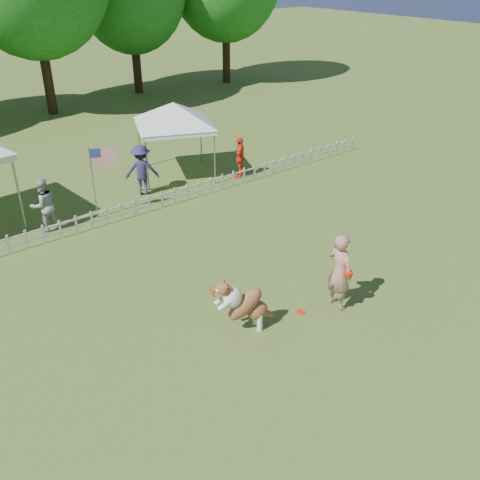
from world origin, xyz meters
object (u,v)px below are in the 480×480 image
(spectator_b, at_px, (142,170))
(spectator_c, at_px, (240,157))
(handler, at_px, (340,272))
(flag_pole, at_px, (93,184))
(canopy_tent_right, at_px, (175,141))
(spectator_a, at_px, (43,205))
(dog, at_px, (246,304))
(frisbee_on_turf, at_px, (301,312))

(spectator_b, distance_m, spectator_c, 3.78)
(handler, height_order, flag_pole, flag_pole)
(canopy_tent_right, bearing_deg, spectator_c, -19.65)
(spectator_a, distance_m, spectator_b, 3.75)
(spectator_b, xyz_separation_m, spectator_c, (3.69, -0.83, -0.11))
(dog, height_order, spectator_b, spectator_b)
(canopy_tent_right, bearing_deg, frisbee_on_turf, -82.25)
(handler, relative_size, spectator_b, 1.07)
(flag_pole, bearing_deg, spectator_c, 22.82)
(canopy_tent_right, distance_m, spectator_a, 5.81)
(flag_pole, bearing_deg, handler, -50.54)
(handler, distance_m, spectator_b, 8.90)
(spectator_a, bearing_deg, canopy_tent_right, -171.42)
(spectator_a, distance_m, spectator_c, 7.39)
(dog, xyz_separation_m, frisbee_on_turf, (1.45, -0.30, -0.69))
(flag_pole, distance_m, spectator_c, 5.82)
(flag_pole, relative_size, spectator_c, 1.50)
(canopy_tent_right, xyz_separation_m, spectator_a, (-5.61, -1.41, -0.53))
(frisbee_on_turf, height_order, canopy_tent_right, canopy_tent_right)
(flag_pole, bearing_deg, spectator_b, 43.49)
(frisbee_on_turf, distance_m, spectator_b, 8.63)
(canopy_tent_right, distance_m, flag_pole, 4.33)
(dog, height_order, spectator_c, spectator_c)
(spectator_a, relative_size, spectator_b, 0.93)
(flag_pole, relative_size, spectator_b, 1.30)
(spectator_a, xyz_separation_m, spectator_b, (3.70, 0.61, 0.06))
(spectator_a, xyz_separation_m, spectator_c, (7.39, -0.22, -0.05))
(spectator_c, bearing_deg, flag_pole, -39.10)
(spectator_b, bearing_deg, frisbee_on_turf, 116.18)
(handler, bearing_deg, spectator_b, 4.70)
(spectator_c, bearing_deg, handler, 28.22)
(frisbee_on_turf, xyz_separation_m, flag_pole, (-1.48, 7.79, 1.16))
(handler, xyz_separation_m, canopy_tent_right, (1.68, 9.70, 0.40))
(canopy_tent_right, height_order, flag_pole, canopy_tent_right)
(frisbee_on_turf, bearing_deg, dog, 168.41)
(frisbee_on_turf, xyz_separation_m, spectator_a, (-3.06, 7.95, 0.82))
(frisbee_on_turf, height_order, spectator_c, spectator_c)
(dog, bearing_deg, canopy_tent_right, 83.08)
(dog, xyz_separation_m, flag_pole, (-0.03, 7.49, 0.47))
(spectator_b, bearing_deg, spectator_a, 39.81)
(canopy_tent_right, bearing_deg, spectator_a, -142.87)
(handler, distance_m, frisbee_on_turf, 1.33)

